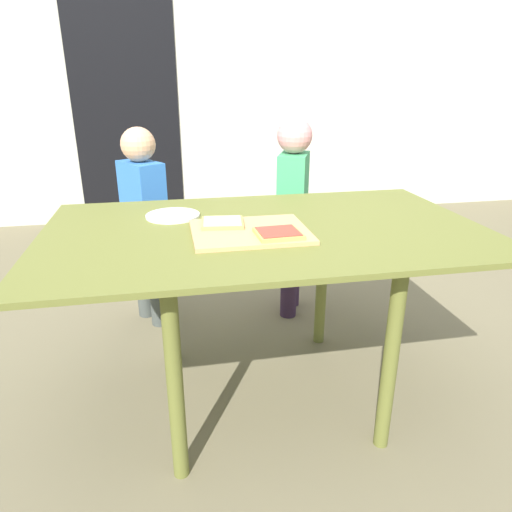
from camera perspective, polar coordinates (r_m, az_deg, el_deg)
ground_plane at (r=2.04m, az=0.99°, el=-16.69°), size 16.00×16.00×0.00m
house_wall_back at (r=4.45m, az=-7.19°, el=23.66°), size 8.00×0.20×2.92m
house_door at (r=4.35m, az=-15.82°, el=17.08°), size 0.90×0.02×2.00m
dining_table at (r=1.72m, az=1.12°, el=0.87°), size 1.60×0.96×0.74m
cutting_board at (r=1.61m, az=-0.76°, el=3.04°), size 0.41×0.33×0.01m
pizza_slice_near_right at (r=1.55m, az=2.79°, el=2.83°), size 0.16×0.14×0.02m
pizza_slice_far_left at (r=1.67m, az=-4.19°, el=4.16°), size 0.16×0.15×0.02m
plate_white_left at (r=1.85m, az=-10.29°, el=4.98°), size 0.21×0.21×0.01m
child_left at (r=2.43m, az=-13.67°, el=4.80°), size 0.25×0.28×1.04m
child_right at (r=2.47m, az=4.57°, el=6.31°), size 0.22×0.28×1.07m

